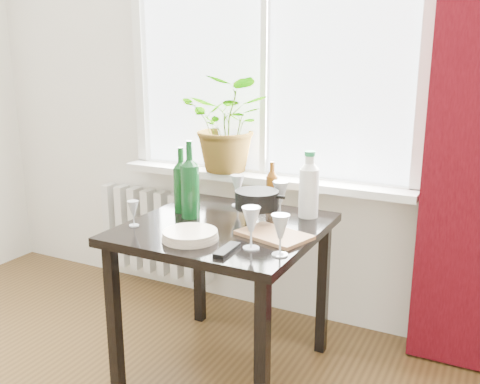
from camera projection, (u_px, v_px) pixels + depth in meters
The scene contains 18 objects.
window at pixel (267, 34), 2.85m from camera, with size 1.72×0.08×1.62m.
windowsill at pixel (260, 178), 2.98m from camera, with size 1.72×0.20×0.04m.
radiator at pixel (156, 232), 3.45m from camera, with size 0.80×0.10×0.55m.
table at pixel (224, 244), 2.47m from camera, with size 0.85×0.85×0.74m.
potted_plant at pixel (230, 124), 2.99m from camera, with size 0.49×0.42×0.54m, color #1D6A1C.
wine_bottle_left at pixel (181, 179), 2.60m from camera, with size 0.08×0.08×0.33m, color #0B3D12, non-canonical shape.
wine_bottle_right at pixel (190, 179), 2.51m from camera, with size 0.09×0.09×0.38m, color #0B3C16, non-canonical shape.
bottle_amber at pixel (272, 185), 2.68m from camera, with size 0.06×0.06×0.24m, color #6A370B, non-canonical shape.
cleaning_bottle at pixel (309, 183), 2.52m from camera, with size 0.09×0.09×0.33m, color white, non-canonical shape.
wineglass_front_right at pixel (251, 228), 2.12m from camera, with size 0.08×0.08×0.18m, color silver, non-canonical shape.
wineglass_far_right at pixel (280, 235), 2.05m from camera, with size 0.07×0.07×0.17m, color silver, non-canonical shape.
wineglass_back_center at pixel (280, 199), 2.54m from camera, with size 0.08×0.08×0.18m, color #B4BBC2, non-canonical shape.
wineglass_back_left at pixel (238, 190), 2.72m from camera, with size 0.07×0.07×0.17m, color silver, non-canonical shape.
wineglass_front_left at pixel (133, 213), 2.41m from camera, with size 0.05×0.05×0.12m, color #B0B5BE, non-canonical shape.
plate_stack at pixel (190, 235), 2.24m from camera, with size 0.24×0.24×0.04m, color beige.
fondue_pot at pixel (257, 207), 2.44m from camera, with size 0.23×0.20×0.16m, color black, non-canonical shape.
tv_remote at pixel (227, 250), 2.11m from camera, with size 0.05×0.16×0.02m, color black.
cutting_board at pixel (274, 235), 2.28m from camera, with size 0.30×0.19×0.02m, color #A4744A.
Camera 1 is at (1.22, -0.49, 1.50)m, focal length 40.00 mm.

